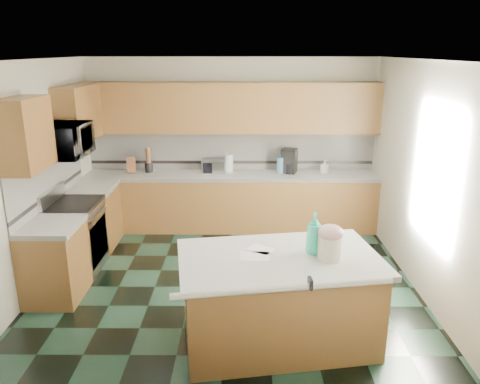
{
  "coord_description": "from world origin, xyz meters",
  "views": [
    {
      "loc": [
        0.19,
        -5.17,
        2.81
      ],
      "look_at": [
        0.15,
        0.35,
        1.12
      ],
      "focal_mm": 35.0,
      "sensor_mm": 36.0,
      "label": 1
    }
  ],
  "objects_px": {
    "island_base": "(278,302)",
    "soap_bottle_island": "(314,233)",
    "treat_jar": "(330,248)",
    "knife_block": "(131,165)",
    "toaster_oven": "(214,166)",
    "island_top": "(279,259)",
    "coffee_maker": "(289,161)"
  },
  "relations": [
    {
      "from": "knife_block",
      "to": "island_top",
      "type": "bearing_deg",
      "value": -69.05
    },
    {
      "from": "treat_jar",
      "to": "toaster_oven",
      "type": "xyz_separation_m",
      "value": [
        -1.28,
        3.2,
        -0.01
      ]
    },
    {
      "from": "island_top",
      "to": "treat_jar",
      "type": "distance_m",
      "value": 0.49
    },
    {
      "from": "toaster_oven",
      "to": "coffee_maker",
      "type": "relative_size",
      "value": 0.95
    },
    {
      "from": "island_top",
      "to": "soap_bottle_island",
      "type": "distance_m",
      "value": 0.41
    },
    {
      "from": "island_base",
      "to": "treat_jar",
      "type": "bearing_deg",
      "value": -15.83
    },
    {
      "from": "coffee_maker",
      "to": "knife_block",
      "type": "bearing_deg",
      "value": -161.7
    },
    {
      "from": "island_base",
      "to": "knife_block",
      "type": "distance_m",
      "value": 3.84
    },
    {
      "from": "treat_jar",
      "to": "knife_block",
      "type": "bearing_deg",
      "value": 124.16
    },
    {
      "from": "soap_bottle_island",
      "to": "toaster_oven",
      "type": "xyz_separation_m",
      "value": [
        -1.15,
        3.06,
        -0.1
      ]
    },
    {
      "from": "island_base",
      "to": "soap_bottle_island",
      "type": "bearing_deg",
      "value": 4.39
    },
    {
      "from": "knife_block",
      "to": "toaster_oven",
      "type": "bearing_deg",
      "value": -13.19
    },
    {
      "from": "knife_block",
      "to": "coffee_maker",
      "type": "distance_m",
      "value": 2.51
    },
    {
      "from": "island_base",
      "to": "treat_jar",
      "type": "distance_m",
      "value": 0.76
    },
    {
      "from": "island_base",
      "to": "island_top",
      "type": "bearing_deg",
      "value": 171.03
    },
    {
      "from": "island_base",
      "to": "island_top",
      "type": "distance_m",
      "value": 0.46
    },
    {
      "from": "island_base",
      "to": "treat_jar",
      "type": "height_order",
      "value": "treat_jar"
    },
    {
      "from": "island_base",
      "to": "soap_bottle_island",
      "type": "distance_m",
      "value": 0.77
    },
    {
      "from": "treat_jar",
      "to": "coffee_maker",
      "type": "distance_m",
      "value": 3.23
    },
    {
      "from": "soap_bottle_island",
      "to": "knife_block",
      "type": "height_order",
      "value": "soap_bottle_island"
    },
    {
      "from": "treat_jar",
      "to": "soap_bottle_island",
      "type": "bearing_deg",
      "value": 128.88
    },
    {
      "from": "island_base",
      "to": "knife_block",
      "type": "height_order",
      "value": "knife_block"
    },
    {
      "from": "island_top",
      "to": "toaster_oven",
      "type": "relative_size",
      "value": 5.24
    },
    {
      "from": "knife_block",
      "to": "coffee_maker",
      "type": "xyz_separation_m",
      "value": [
        2.51,
        0.03,
        0.07
      ]
    },
    {
      "from": "island_top",
      "to": "soap_bottle_island",
      "type": "xyz_separation_m",
      "value": [
        0.33,
        0.08,
        0.23
      ]
    },
    {
      "from": "island_base",
      "to": "island_top",
      "type": "xyz_separation_m",
      "value": [
        -0.0,
        0.0,
        0.46
      ]
    },
    {
      "from": "treat_jar",
      "to": "coffee_maker",
      "type": "relative_size",
      "value": 0.61
    },
    {
      "from": "treat_jar",
      "to": "soap_bottle_island",
      "type": "distance_m",
      "value": 0.21
    },
    {
      "from": "soap_bottle_island",
      "to": "coffee_maker",
      "type": "distance_m",
      "value": 3.09
    },
    {
      "from": "treat_jar",
      "to": "toaster_oven",
      "type": "distance_m",
      "value": 3.44
    },
    {
      "from": "treat_jar",
      "to": "coffee_maker",
      "type": "bearing_deg",
      "value": 86.5
    },
    {
      "from": "soap_bottle_island",
      "to": "coffee_maker",
      "type": "bearing_deg",
      "value": 101.9
    }
  ]
}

